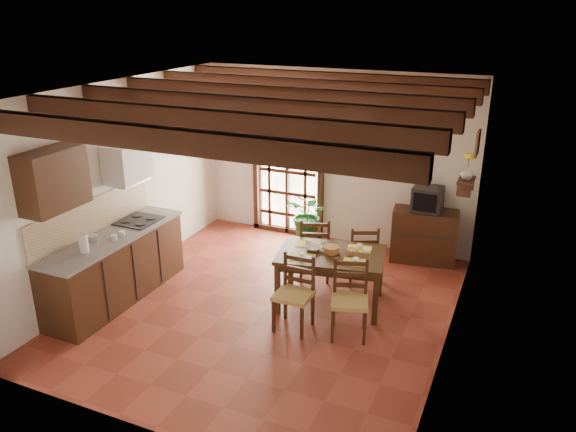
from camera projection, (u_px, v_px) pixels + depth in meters
The scene contains 25 objects.
ground_plane at pixel (269, 307), 7.36m from camera, with size 5.00×5.00×0.00m, color maroon.
room_shell at pixel (267, 174), 6.72m from camera, with size 4.52×5.02×2.81m.
ceiling_beams at pixel (266, 100), 6.41m from camera, with size 4.50×4.34×0.20m.
french_door at pixel (288, 167), 9.34m from camera, with size 1.26×0.11×2.32m.
kitchen_counter at pixel (116, 266), 7.42m from camera, with size 0.64×2.25×1.38m.
upper_cabinet at pixel (53, 180), 6.37m from camera, with size 0.35×0.80×0.70m, color #351D10.
range_hood at pixel (127, 163), 7.47m from camera, with size 0.38×0.60×0.54m.
counter_items at pixel (116, 230), 7.32m from camera, with size 0.50×1.43×0.25m.
dining_table at pixel (331, 260), 7.21m from camera, with size 1.49×1.10×0.73m.
chair_near_left at pixel (294, 307), 6.78m from camera, with size 0.43×0.41×0.93m.
chair_near_right at pixel (349, 313), 6.64m from camera, with size 0.53×0.52×0.93m.
chair_far_left at pixel (315, 259), 8.04m from camera, with size 0.55×0.54×0.95m.
chair_far_right at pixel (362, 265), 7.90m from camera, with size 0.53×0.52×0.89m.
table_setting at pixel (331, 252), 7.18m from camera, with size 0.98×0.66×0.09m.
table_bowl at pixel (313, 248), 7.27m from camera, with size 0.22×0.22×0.05m, color white.
sideboard at pixel (424, 236), 8.53m from camera, with size 0.97×0.43×0.82m, color #351D10.
crt_tv at pixel (428, 199), 8.32m from camera, with size 0.43×0.40×0.36m.
fuse_box at pixel (431, 146), 8.30m from camera, with size 0.25×0.03×0.32m, color white.
plant_pot at pixel (308, 240), 9.15m from camera, with size 0.35×0.35×0.22m, color maroon.
potted_plant at pixel (309, 214), 8.98m from camera, with size 1.74×1.49×1.94m, color #144C19.
wall_shelf at pixel (466, 183), 7.39m from camera, with size 0.20×0.42×0.20m.
shelf_vase at pixel (467, 173), 7.34m from camera, with size 0.15×0.15×0.15m, color #B2BFB2.
shelf_flowers at pixel (469, 157), 7.27m from camera, with size 0.14×0.14×0.36m.
framed_picture at pixel (478, 143), 7.17m from camera, with size 0.03×0.32×0.32m.
pendant_lamp at pixel (337, 149), 6.79m from camera, with size 0.36×0.36×0.84m.
Camera 1 is at (2.83, -5.81, 3.73)m, focal length 35.00 mm.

